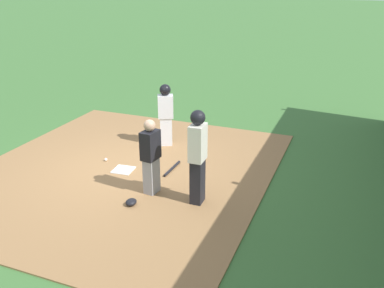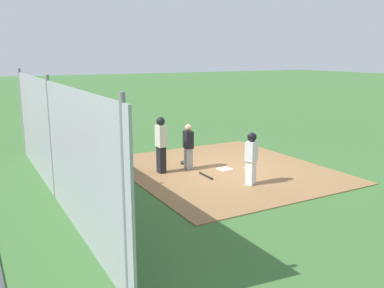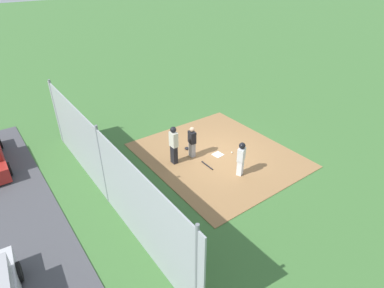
# 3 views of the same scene
# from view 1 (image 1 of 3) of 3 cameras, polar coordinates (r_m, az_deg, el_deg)

# --- Properties ---
(ground_plane) EXTENTS (140.00, 140.00, 0.00)m
(ground_plane) POSITION_cam_1_polar(r_m,az_deg,el_deg) (9.73, -9.19, -3.66)
(ground_plane) COLOR #3D6B33
(dirt_infield) EXTENTS (7.20, 6.40, 0.03)m
(dirt_infield) POSITION_cam_1_polar(r_m,az_deg,el_deg) (9.72, -9.19, -3.58)
(dirt_infield) COLOR olive
(dirt_infield) RESTS_ON ground_plane
(home_plate) EXTENTS (0.48, 0.48, 0.02)m
(home_plate) POSITION_cam_1_polar(r_m,az_deg,el_deg) (9.71, -9.20, -3.44)
(home_plate) COLOR white
(home_plate) RESTS_ON dirt_infield
(catcher) EXTENTS (0.41, 0.31, 1.55)m
(catcher) POSITION_cam_1_polar(r_m,az_deg,el_deg) (8.38, -5.56, -1.60)
(catcher) COLOR #9E9EA3
(catcher) RESTS_ON dirt_infield
(umpire) EXTENTS (0.39, 0.28, 1.86)m
(umpire) POSITION_cam_1_polar(r_m,az_deg,el_deg) (7.89, 0.76, -1.46)
(umpire) COLOR black
(umpire) RESTS_ON dirt_infield
(runner) EXTENTS (0.40, 0.46, 1.60)m
(runner) POSITION_cam_1_polar(r_m,az_deg,el_deg) (10.71, -3.56, 4.41)
(runner) COLOR silver
(runner) RESTS_ON dirt_infield
(baseball_bat) EXTENTS (0.80, 0.07, 0.06)m
(baseball_bat) POSITION_cam_1_polar(r_m,az_deg,el_deg) (9.61, -2.70, -3.32)
(baseball_bat) COLOR black
(baseball_bat) RESTS_ON dirt_infield
(catcher_mask) EXTENTS (0.24, 0.20, 0.12)m
(catcher_mask) POSITION_cam_1_polar(r_m,az_deg,el_deg) (8.28, -8.17, -7.73)
(catcher_mask) COLOR black
(catcher_mask) RESTS_ON dirt_infield
(baseball) EXTENTS (0.07, 0.07, 0.07)m
(baseball) POSITION_cam_1_polar(r_m,az_deg,el_deg) (10.24, -11.50, -2.06)
(baseball) COLOR white
(baseball) RESTS_ON dirt_infield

